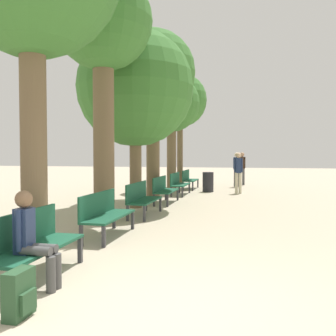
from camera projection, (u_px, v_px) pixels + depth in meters
ground_plane at (157, 313)px, 3.85m from camera, size 80.00×80.00×0.00m
bench_row_0 at (30, 241)px, 4.88m from camera, size 0.51×1.71×0.87m
bench_row_1 at (104, 212)px, 7.35m from camera, size 0.51×1.71×0.87m
bench_row_2 at (141, 197)px, 9.83m from camera, size 0.51×1.71×0.87m
bench_row_3 at (164, 188)px, 12.31m from camera, size 0.51×1.71×0.87m
bench_row_4 at (178, 182)px, 14.79m from camera, size 0.51×1.71×0.87m
bench_row_5 at (189, 178)px, 17.26m from camera, size 0.51×1.71×0.87m
tree_row_1 at (103, 29)px, 8.74m from camera, size 2.33×2.33×5.92m
tree_row_2 at (135, 89)px, 11.21m from camera, size 3.50×3.50×5.35m
tree_row_3 at (153, 74)px, 13.18m from camera, size 3.01×3.01×6.01m
tree_row_4 at (172, 105)px, 16.29m from camera, size 2.47×2.47×5.05m
tree_row_5 at (180, 101)px, 18.21m from camera, size 2.62×2.62×5.54m
person_seated at (32, 236)px, 4.52m from camera, size 0.55×0.31×1.19m
backpack at (20, 294)px, 3.73m from camera, size 0.20×0.35×0.48m
pedestrian_near at (237, 167)px, 18.27m from camera, size 0.34×0.30×1.69m
pedestrian_mid at (242, 166)px, 19.39m from camera, size 0.34×0.30×1.70m
pedestrian_far at (238, 170)px, 15.28m from camera, size 0.34×0.25×1.68m
trash_bin at (208, 182)px, 15.96m from camera, size 0.47×0.47×0.84m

